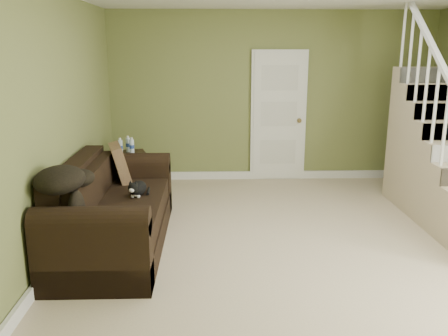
{
  "coord_description": "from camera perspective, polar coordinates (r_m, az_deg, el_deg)",
  "views": [
    {
      "loc": [
        -0.97,
        -4.6,
        2.06
      ],
      "look_at": [
        -0.82,
        0.35,
        0.79
      ],
      "focal_mm": 38.0,
      "sensor_mm": 36.0,
      "label": 1
    }
  ],
  "objects": [
    {
      "name": "floor",
      "position": [
        5.13,
        9.45,
        -9.47
      ],
      "size": [
        5.0,
        5.5,
        0.01
      ],
      "primitive_type": "cube",
      "color": "beige",
      "rests_on": "ground"
    },
    {
      "name": "wall_back",
      "position": [
        7.45,
        5.81,
        8.47
      ],
      "size": [
        5.0,
        0.04,
        2.6
      ],
      "primitive_type": "cube",
      "color": "olive",
      "rests_on": "floor"
    },
    {
      "name": "wall_front",
      "position": [
        2.22,
        24.51,
        -6.94
      ],
      "size": [
        5.0,
        0.04,
        2.6
      ],
      "primitive_type": "cube",
      "color": "olive",
      "rests_on": "floor"
    },
    {
      "name": "wall_left",
      "position": [
        4.91,
        -19.94,
        4.62
      ],
      "size": [
        0.04,
        5.5,
        2.6
      ],
      "primitive_type": "cube",
      "color": "olive",
      "rests_on": "floor"
    },
    {
      "name": "baseboard_back",
      "position": [
        7.65,
        5.61,
        -0.83
      ],
      "size": [
        5.0,
        0.04,
        0.12
      ],
      "primitive_type": "cube",
      "color": "white",
      "rests_on": "floor"
    },
    {
      "name": "baseboard_left",
      "position": [
        5.23,
        -18.46,
        -8.85
      ],
      "size": [
        0.04,
        5.5,
        0.12
      ],
      "primitive_type": "cube",
      "color": "white",
      "rests_on": "floor"
    },
    {
      "name": "door",
      "position": [
        7.46,
        6.57,
        6.18
      ],
      "size": [
        0.86,
        0.12,
        2.02
      ],
      "color": "white",
      "rests_on": "floor"
    },
    {
      "name": "sofa",
      "position": [
        5.16,
        -13.42,
        -5.42
      ],
      "size": [
        0.99,
        2.29,
        0.91
      ],
      "color": "black",
      "rests_on": "floor"
    },
    {
      "name": "side_table",
      "position": [
        6.85,
        -11.43,
        -0.67
      ],
      "size": [
        0.63,
        0.63,
        0.84
      ],
      "rotation": [
        0.0,
        0.0,
        0.27
      ],
      "color": "black",
      "rests_on": "floor"
    },
    {
      "name": "cat",
      "position": [
        5.2,
        -10.32,
        -2.46
      ],
      "size": [
        0.22,
        0.44,
        0.21
      ],
      "rotation": [
        0.0,
        0.0,
        -0.2
      ],
      "color": "black",
      "rests_on": "sofa"
    },
    {
      "name": "banana",
      "position": [
        4.68,
        -12.98,
        -5.21
      ],
      "size": [
        0.13,
        0.22,
        0.06
      ],
      "primitive_type": "ellipsoid",
      "rotation": [
        0.0,
        0.0,
        0.39
      ],
      "color": "yellow",
      "rests_on": "sofa"
    },
    {
      "name": "throw_pillow",
      "position": [
        5.82,
        -12.33,
        0.43
      ],
      "size": [
        0.36,
        0.53,
        0.5
      ],
      "primitive_type": "cube",
      "rotation": [
        0.0,
        -0.24,
        0.28
      ],
      "color": "#462D1C",
      "rests_on": "sofa"
    },
    {
      "name": "throw_blanket",
      "position": [
        4.36,
        -19.16,
        -1.32
      ],
      "size": [
        0.58,
        0.67,
        0.23
      ],
      "primitive_type": "ellipsoid",
      "rotation": [
        0.0,
        0.0,
        -0.34
      ],
      "color": "black",
      "rests_on": "sofa"
    }
  ]
}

